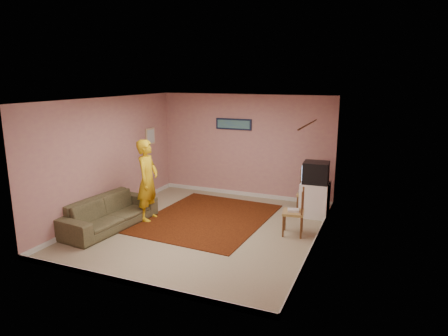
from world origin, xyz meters
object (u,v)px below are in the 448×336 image
at_px(chair_a, 308,189).
at_px(person, 148,180).
at_px(sofa, 109,213).
at_px(chair_b, 293,207).
at_px(crt_tv, 316,172).
at_px(tv_cabinet, 315,200).

xyz_separation_m(chair_a, person, (-3.11, -1.59, 0.27)).
bearing_deg(sofa, chair_b, -67.51).
bearing_deg(chair_a, crt_tv, -7.92).
bearing_deg(crt_tv, chair_b, -102.37).
bearing_deg(chair_a, sofa, -150.98).
distance_m(tv_cabinet, chair_a, 0.28).
distance_m(crt_tv, sofa, 4.44).
relative_size(crt_tv, sofa, 0.27).
bearing_deg(person, sofa, 136.11).
bearing_deg(person, chair_b, -92.92).
distance_m(chair_a, person, 3.50).
bearing_deg(person, chair_a, -72.25).
xyz_separation_m(tv_cabinet, chair_b, (-0.20, -1.23, 0.19)).
relative_size(chair_a, person, 0.31).
xyz_separation_m(crt_tv, sofa, (-3.74, -2.29, -0.68)).
relative_size(crt_tv, chair_b, 1.15).
xyz_separation_m(chair_a, chair_b, (-0.04, -1.24, -0.04)).
relative_size(chair_a, chair_b, 1.07).
bearing_deg(sofa, tv_cabinet, -52.67).
bearing_deg(chair_a, tv_cabinet, -7.65).
bearing_deg(crt_tv, sofa, -152.10).
distance_m(chair_a, sofa, 4.28).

